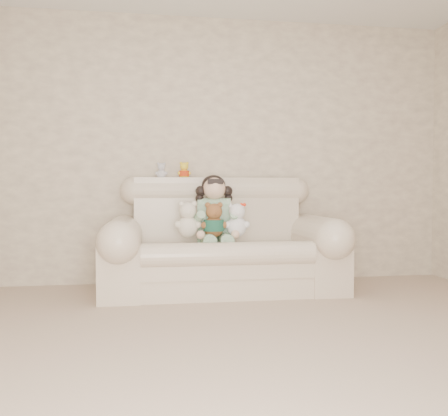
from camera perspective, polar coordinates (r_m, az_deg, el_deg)
floor at (r=2.49m, az=9.25°, el=-19.13°), size 5.00×5.00×0.00m
wall_back at (r=4.78m, az=0.07°, el=6.87°), size 4.50×0.00×4.50m
sofa at (r=4.26m, az=-0.20°, el=-3.11°), size 2.10×0.95×1.03m
seated_child at (r=4.32m, az=-1.17°, el=-0.08°), size 0.45×0.52×0.64m
brown_teddy at (r=4.13m, az=-1.22°, el=-1.02°), size 0.25×0.20×0.35m
white_cat at (r=4.16m, az=1.54°, el=-1.01°), size 0.23×0.19×0.35m
cream_teddy at (r=4.12m, az=-4.35°, el=-0.95°), size 0.25×0.20×0.37m
yellow_mini_bear at (r=4.59m, az=-4.78°, el=4.65°), size 0.14×0.12×0.20m
grey_mini_plush at (r=4.58m, az=-7.48°, el=4.59°), size 0.14×0.12×0.19m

